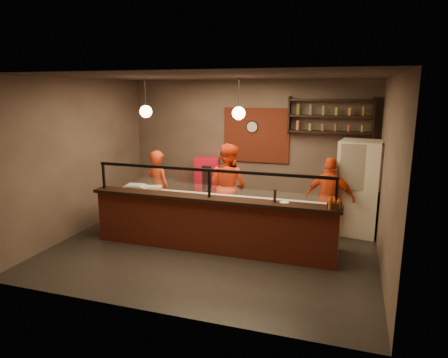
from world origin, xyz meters
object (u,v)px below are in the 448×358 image
(cook_left, at_px, (159,187))
(condiment_caddy, at_px, (334,205))
(wall_clock, at_px, (252,127))
(cook_right, at_px, (330,198))
(fridge, at_px, (359,188))
(cook_mid, at_px, (228,186))
(pizza_dough, at_px, (220,198))
(red_cooler, at_px, (207,184))
(pepper_mill, at_px, (275,196))

(cook_left, bearing_deg, condiment_caddy, -175.41)
(wall_clock, bearing_deg, cook_right, -33.88)
(wall_clock, relative_size, cook_right, 0.18)
(cook_right, height_order, fridge, fridge)
(cook_left, height_order, condiment_caddy, cook_left)
(cook_mid, xyz_separation_m, pizza_dough, (0.10, -0.89, -0.03))
(red_cooler, bearing_deg, pizza_dough, -77.00)
(cook_mid, bearing_deg, pepper_mill, 154.61)
(cook_mid, height_order, condiment_caddy, cook_mid)
(pizza_dough, bearing_deg, red_cooler, 116.85)
(cook_left, bearing_deg, pepper_mill, -179.83)
(cook_right, relative_size, pepper_mill, 7.29)
(cook_mid, distance_m, fridge, 2.73)
(fridge, xyz_separation_m, red_cooler, (-3.55, 0.53, -0.31))
(condiment_caddy, bearing_deg, cook_mid, 147.22)
(fridge, bearing_deg, condiment_caddy, -93.60)
(fridge, bearing_deg, cook_left, -162.61)
(condiment_caddy, height_order, pepper_mill, pepper_mill)
(cook_mid, height_order, pepper_mill, cook_mid)
(pizza_dough, distance_m, pepper_mill, 1.31)
(wall_clock, height_order, pizza_dough, wall_clock)
(pizza_dough, bearing_deg, condiment_caddy, -14.99)
(fridge, bearing_deg, pepper_mill, -118.80)
(cook_mid, height_order, red_cooler, cook_mid)
(cook_mid, height_order, cook_right, cook_mid)
(wall_clock, height_order, fridge, wall_clock)
(cook_left, xyz_separation_m, fridge, (4.25, 0.71, 0.15))
(fridge, xyz_separation_m, pizza_dough, (-2.58, -1.38, -0.08))
(pepper_mill, bearing_deg, pizza_dough, 156.70)
(cook_left, height_order, pepper_mill, cook_left)
(condiment_caddy, bearing_deg, cook_right, 95.73)
(cook_right, height_order, pepper_mill, cook_right)
(fridge, distance_m, pizza_dough, 2.93)
(cook_right, distance_m, pizza_dough, 2.23)
(wall_clock, bearing_deg, fridge, -18.58)
(pepper_mill, bearing_deg, wall_clock, 111.87)
(cook_left, distance_m, condiment_caddy, 4.06)
(wall_clock, relative_size, pizza_dough, 0.65)
(fridge, relative_size, red_cooler, 1.46)
(cook_left, relative_size, pepper_mill, 7.31)
(pizza_dough, bearing_deg, wall_clock, 87.87)
(fridge, distance_m, condiment_caddy, 2.01)
(condiment_caddy, bearing_deg, red_cooler, 141.63)
(fridge, bearing_deg, cook_mid, -161.74)
(cook_left, distance_m, red_cooler, 1.43)
(red_cooler, bearing_deg, condiment_caddy, -52.22)
(condiment_caddy, distance_m, pepper_mill, 1.01)
(condiment_caddy, bearing_deg, pizza_dough, 165.01)
(pepper_mill, bearing_deg, cook_mid, 132.57)
(wall_clock, relative_size, pepper_mill, 1.31)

